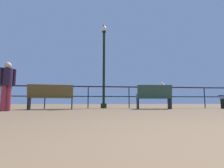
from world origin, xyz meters
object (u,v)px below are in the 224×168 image
(bench_near_left, at_px, (51,95))
(bench_near_right, at_px, (154,96))
(person_at_railing, at_px, (7,83))
(seagull_on_rail, at_px, (163,85))
(lamppost_center, at_px, (104,65))

(bench_near_left, distance_m, bench_near_right, 4.17)
(person_at_railing, bearing_deg, seagull_on_rail, 18.83)
(bench_near_right, xyz_separation_m, person_at_railing, (-5.24, -1.22, 0.35))
(lamppost_center, bearing_deg, person_at_railing, -143.10)
(bench_near_left, xyz_separation_m, person_at_railing, (-1.07, -1.22, 0.35))
(bench_near_right, xyz_separation_m, lamppost_center, (-2.03, 1.19, 1.54))
(seagull_on_rail, bearing_deg, bench_near_left, -170.51)
(seagull_on_rail, bearing_deg, lamppost_center, 172.58)
(bench_near_left, relative_size, seagull_on_rail, 4.79)
(bench_near_left, distance_m, seagull_on_rail, 5.03)
(bench_near_right, relative_size, seagull_on_rail, 4.08)
(bench_near_right, bearing_deg, person_at_railing, -166.91)
(bench_near_left, xyz_separation_m, lamppost_center, (2.14, 1.19, 1.54))
(bench_near_right, bearing_deg, lamppost_center, 149.65)
(lamppost_center, xyz_separation_m, person_at_railing, (-3.21, -2.41, -1.20))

